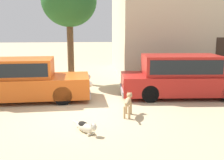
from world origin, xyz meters
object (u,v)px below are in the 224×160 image
object	(u,v)px
parked_sedan_second	(182,75)
acacia_tree_left	(69,1)
stray_dog_spotted	(128,102)
stray_dog_tan	(85,127)
parked_sedan_nearest	(24,80)

from	to	relation	value
parked_sedan_second	acacia_tree_left	xyz separation A→B (m)	(-4.27, 2.87, 2.88)
stray_dog_spotted	stray_dog_tan	distance (m)	1.71
stray_dog_spotted	stray_dog_tan	size ratio (longest dim) A/B	1.24
stray_dog_tan	acacia_tree_left	bearing A→B (deg)	149.98
parked_sedan_second	stray_dog_spotted	world-z (taller)	parked_sedan_second
parked_sedan_nearest	parked_sedan_second	bearing A→B (deg)	-2.24
parked_sedan_nearest	stray_dog_spotted	xyz separation A→B (m)	(3.41, -2.00, -0.31)
stray_dog_spotted	acacia_tree_left	xyz separation A→B (m)	(-1.94, 4.86, 3.27)
parked_sedan_nearest	acacia_tree_left	world-z (taller)	acacia_tree_left
stray_dog_tan	acacia_tree_left	world-z (taller)	acacia_tree_left
parked_sedan_second	stray_dog_tan	size ratio (longest dim) A/B	5.82
parked_sedan_second	stray_dog_tan	bearing A→B (deg)	-134.97
acacia_tree_left	parked_sedan_nearest	bearing A→B (deg)	-117.07
stray_dog_tan	stray_dog_spotted	bearing A→B (deg)	96.41
stray_dog_tan	acacia_tree_left	xyz separation A→B (m)	(-0.70, 6.02, 3.55)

